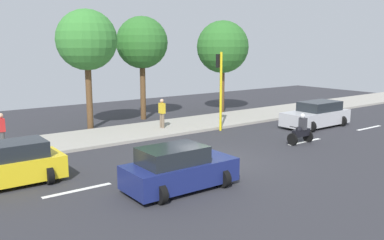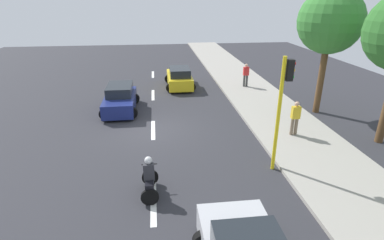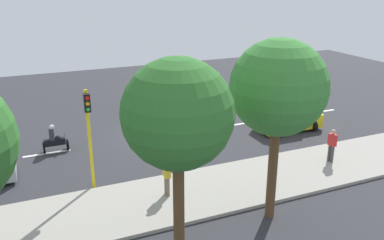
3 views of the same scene
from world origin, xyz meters
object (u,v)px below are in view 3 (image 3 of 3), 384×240
at_px(traffic_light_corner, 89,127).
at_px(motorcycle, 55,140).
at_px(pedestrian_near_signal, 167,175).
at_px(street_tree_south, 178,115).
at_px(car_dark_blue, 192,110).
at_px(car_yellow_cab, 287,119).
at_px(pedestrian_by_tree, 332,144).
at_px(street_tree_north, 278,88).

bearing_deg(traffic_light_corner, motorcycle, -166.94).
distance_m(pedestrian_near_signal, traffic_light_corner, 3.82).
relative_size(traffic_light_corner, street_tree_south, 0.67).
height_order(car_dark_blue, car_yellow_cab, same).
bearing_deg(traffic_light_corner, pedestrian_by_tree, 79.86).
relative_size(pedestrian_near_signal, street_tree_north, 0.24).
bearing_deg(pedestrian_by_tree, pedestrian_near_signal, -90.43).
relative_size(pedestrian_near_signal, traffic_light_corner, 0.38).
relative_size(motorcycle, pedestrian_near_signal, 0.91).
distance_m(pedestrian_by_tree, street_tree_south, 10.99).
bearing_deg(pedestrian_near_signal, car_dark_blue, 150.91).
relative_size(car_dark_blue, street_tree_north, 0.56).
height_order(motorcycle, pedestrian_by_tree, pedestrian_by_tree).
bearing_deg(traffic_light_corner, pedestrian_near_signal, 54.12).
relative_size(car_dark_blue, traffic_light_corner, 0.86).
xyz_separation_m(pedestrian_by_tree, street_tree_south, (3.78, -9.53, 3.96)).
height_order(motorcycle, traffic_light_corner, traffic_light_corner).
bearing_deg(pedestrian_near_signal, motorcycle, -150.87).
bearing_deg(street_tree_south, motorcycle, -164.96).
bearing_deg(street_tree_north, traffic_light_corner, -129.21).
xyz_separation_m(car_yellow_cab, street_tree_south, (8.63, -10.42, 4.31)).
relative_size(pedestrian_by_tree, street_tree_south, 0.25).
relative_size(pedestrian_by_tree, traffic_light_corner, 0.38).
distance_m(motorcycle, street_tree_north, 12.84).
distance_m(car_dark_blue, street_tree_south, 14.49).
relative_size(car_dark_blue, car_yellow_cab, 0.99).
xyz_separation_m(motorcycle, street_tree_north, (9.76, 7.04, 4.50)).
height_order(motorcycle, pedestrian_near_signal, pedestrian_near_signal).
distance_m(car_yellow_cab, street_tree_north, 10.83).
xyz_separation_m(car_yellow_cab, street_tree_north, (7.64, -6.27, 4.43)).
xyz_separation_m(pedestrian_near_signal, street_tree_south, (3.85, -0.96, 3.96)).
xyz_separation_m(pedestrian_by_tree, street_tree_north, (2.79, -5.38, 4.08)).
bearing_deg(car_dark_blue, pedestrian_by_tree, 22.99).
distance_m(pedestrian_near_signal, street_tree_north, 5.92).
distance_m(car_yellow_cab, motorcycle, 13.47).
bearing_deg(motorcycle, street_tree_north, 35.81).
height_order(pedestrian_by_tree, street_tree_south, street_tree_south).
bearing_deg(street_tree_north, motorcycle, -144.19).
relative_size(pedestrian_near_signal, street_tree_south, 0.25).
xyz_separation_m(pedestrian_by_tree, traffic_light_corner, (-2.02, -11.27, 1.87)).
height_order(car_dark_blue, street_tree_south, street_tree_south).
height_order(car_yellow_cab, pedestrian_near_signal, pedestrian_near_signal).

